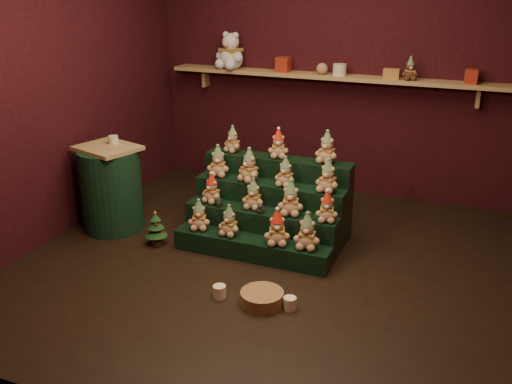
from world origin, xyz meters
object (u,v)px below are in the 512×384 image
at_px(white_bear, 231,46).
at_px(mug_left, 219,292).
at_px(riser_tier_front, 251,248).
at_px(side_table, 111,188).
at_px(wicker_basket, 262,298).
at_px(snow_globe_a, 219,202).
at_px(mini_christmas_tree, 156,228).
at_px(mug_right, 290,303).
at_px(snow_globe_c, 308,216).
at_px(snow_globe_b, 261,208).
at_px(brown_bear, 410,69).

bearing_deg(white_bear, mug_left, -50.95).
height_order(riser_tier_front, white_bear, white_bear).
distance_m(side_table, wicker_basket, 2.02).
xyz_separation_m(wicker_basket, white_bear, (-1.35, 2.45, 1.52)).
relative_size(wicker_basket, white_bear, 0.64).
bearing_deg(wicker_basket, snow_globe_a, 132.05).
relative_size(riser_tier_front, mini_christmas_tree, 4.11).
relative_size(side_table, white_bear, 1.62).
bearing_deg(mug_right, riser_tier_front, 131.57).
bearing_deg(side_table, mug_left, -10.98).
bearing_deg(riser_tier_front, side_table, 176.85).
bearing_deg(mug_right, snow_globe_c, 98.76).
xyz_separation_m(side_table, wicker_basket, (1.84, -0.75, -0.36)).
bearing_deg(wicker_basket, riser_tier_front, 118.73).
height_order(riser_tier_front, wicker_basket, riser_tier_front).
bearing_deg(white_bear, wicker_basket, -44.34).
bearing_deg(mug_right, white_bear, 122.67).
distance_m(snow_globe_b, mug_right, 1.05).
height_order(riser_tier_front, side_table, side_table).
distance_m(snow_globe_a, brown_bear, 2.35).
relative_size(mug_left, mug_right, 1.04).
height_order(white_bear, brown_bear, white_bear).
distance_m(snow_globe_b, mug_left, 0.93).
relative_size(snow_globe_b, white_bear, 0.17).
distance_m(snow_globe_b, white_bear, 2.25).
xyz_separation_m(wicker_basket, brown_bear, (0.61, 2.45, 1.38)).
bearing_deg(wicker_basket, snow_globe_b, 112.40).
relative_size(snow_globe_c, wicker_basket, 0.27).
distance_m(mug_right, brown_bear, 2.83).
bearing_deg(snow_globe_a, snow_globe_c, -0.00).
relative_size(snow_globe_b, mini_christmas_tree, 0.26).
distance_m(snow_globe_c, white_bear, 2.47).
bearing_deg(white_bear, brown_bear, 16.83).
height_order(snow_globe_c, side_table, side_table).
xyz_separation_m(snow_globe_c, side_table, (-1.93, -0.08, 0.00)).
relative_size(side_table, wicker_basket, 2.53).
relative_size(snow_globe_a, mug_left, 0.94).
height_order(snow_globe_a, side_table, side_table).
xyz_separation_m(riser_tier_front, mug_left, (0.03, -0.70, -0.04)).
bearing_deg(mug_left, riser_tier_front, 92.55).
distance_m(wicker_basket, brown_bear, 2.88).
distance_m(mini_christmas_tree, mug_left, 1.12).
bearing_deg(riser_tier_front, wicker_basket, -61.27).
relative_size(riser_tier_front, snow_globe_c, 15.69).
bearing_deg(mug_left, snow_globe_a, 115.50).
height_order(side_table, mug_left, side_table).
relative_size(snow_globe_c, mug_right, 0.93).
distance_m(side_table, white_bear, 2.12).
bearing_deg(snow_globe_c, side_table, -177.65).
height_order(snow_globe_c, wicker_basket, snow_globe_c).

